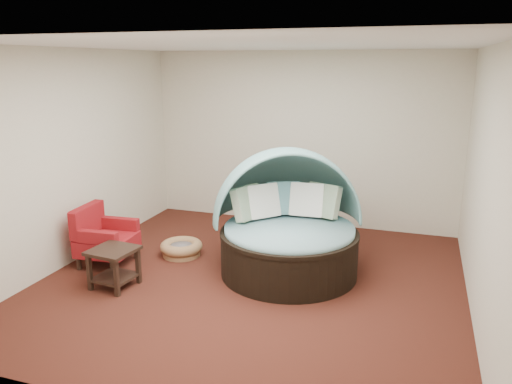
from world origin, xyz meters
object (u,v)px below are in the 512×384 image
(canopy_daybed, at_px, (288,216))
(side_table, at_px, (114,262))
(pet_basket, at_px, (181,248))
(red_armchair, at_px, (103,238))

(canopy_daybed, xyz_separation_m, side_table, (-1.84, -1.13, -0.43))
(pet_basket, height_order, side_table, side_table)
(pet_basket, bearing_deg, side_table, -104.82)
(red_armchair, height_order, side_table, red_armchair)
(red_armchair, bearing_deg, canopy_daybed, 8.61)
(red_armchair, relative_size, side_table, 1.44)
(pet_basket, height_order, red_armchair, red_armchair)
(canopy_daybed, xyz_separation_m, red_armchair, (-2.38, -0.55, -0.37))
(canopy_daybed, distance_m, pet_basket, 1.66)
(canopy_daybed, bearing_deg, pet_basket, 154.35)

